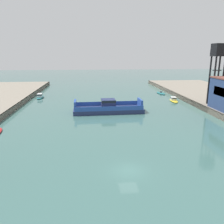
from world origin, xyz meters
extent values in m
plane|color=#3D6660|center=(0.00, 0.00, 0.00)|extent=(400.00, 400.00, 0.00)
cube|color=navy|center=(-0.26, 31.65, 0.55)|extent=(18.41, 7.03, 1.10)
cube|color=#284CA3|center=(-0.36, 34.83, 1.65)|extent=(17.48, 0.66, 1.10)
cube|color=#284CA3|center=(-0.17, 28.48, 1.65)|extent=(17.48, 0.66, 1.10)
cube|color=navy|center=(-0.26, 31.65, 2.27)|extent=(3.75, 3.67, 2.34)
cube|color=black|center=(-0.26, 31.65, 3.09)|extent=(3.79, 3.71, 0.60)
cube|color=#284CA3|center=(8.34, 31.92, 2.20)|extent=(0.64, 4.54, 2.20)
cube|color=#284CA3|center=(-8.87, 31.39, 2.20)|extent=(0.64, 4.54, 2.20)
ellipsoid|color=#237075|center=(22.32, 58.29, 0.23)|extent=(2.96, 6.75, 0.45)
cube|color=#4C4C51|center=(22.32, 58.29, 0.70)|extent=(0.79, 0.49, 0.50)
ellipsoid|color=yellow|center=(22.13, 43.73, 0.20)|extent=(3.02, 6.95, 0.39)
cube|color=silver|center=(22.19, 44.23, 0.87)|extent=(1.81, 2.53, 0.95)
cube|color=black|center=(22.19, 44.23, 0.99)|extent=(1.86, 2.60, 0.28)
ellipsoid|color=#237075|center=(-22.55, 53.96, 0.22)|extent=(2.55, 6.91, 0.44)
cube|color=silver|center=(-22.53, 53.45, 1.03)|extent=(1.67, 2.46, 1.16)
cube|color=black|center=(-22.53, 53.45, 1.17)|extent=(1.71, 2.53, 0.35)
cylinder|color=black|center=(27.50, 32.66, 7.95)|extent=(0.44, 0.44, 12.88)
cylinder|color=black|center=(29.93, 32.66, 7.95)|extent=(0.44, 0.44, 12.88)
cylinder|color=black|center=(27.50, 30.22, 7.95)|extent=(0.44, 0.44, 12.88)
cylinder|color=black|center=(29.93, 30.22, 7.95)|extent=(0.44, 0.44, 12.88)
cube|color=black|center=(28.71, 31.44, 6.02)|extent=(2.43, 0.20, 0.20)
cube|color=black|center=(28.71, 31.44, 6.02)|extent=(0.20, 2.43, 0.20)
cube|color=black|center=(28.71, 31.44, 10.78)|extent=(2.43, 0.20, 0.20)
cube|color=black|center=(28.71, 31.44, 10.78)|extent=(0.20, 2.43, 0.20)
cube|color=black|center=(28.71, 31.44, 16.01)|extent=(3.16, 3.16, 3.23)
camera|label=1|loc=(-4.76, -26.86, 15.01)|focal=36.52mm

